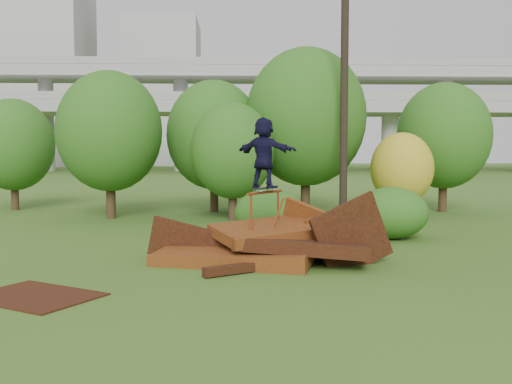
{
  "coord_description": "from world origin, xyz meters",
  "views": [
    {
      "loc": [
        -1.23,
        -11.8,
        2.57
      ],
      "look_at": [
        -0.8,
        2.0,
        1.6
      ],
      "focal_mm": 40.0,
      "sensor_mm": 36.0,
      "label": 1
    }
  ],
  "objects_px": {
    "flat_plate": "(35,296)",
    "skater": "(264,152)",
    "utility_pole": "(344,90)",
    "scrap_pile": "(266,246)"
  },
  "relations": [
    {
      "from": "skater",
      "to": "utility_pole",
      "type": "distance_m",
      "value": 8.08
    },
    {
      "from": "scrap_pile",
      "to": "flat_plate",
      "type": "height_order",
      "value": "scrap_pile"
    },
    {
      "from": "flat_plate",
      "to": "skater",
      "type": "bearing_deg",
      "value": 38.74
    },
    {
      "from": "flat_plate",
      "to": "utility_pole",
      "type": "bearing_deg",
      "value": 54.61
    },
    {
      "from": "scrap_pile",
      "to": "flat_plate",
      "type": "relative_size",
      "value": 2.7
    },
    {
      "from": "skater",
      "to": "scrap_pile",
      "type": "bearing_deg",
      "value": 132.23
    },
    {
      "from": "scrap_pile",
      "to": "utility_pole",
      "type": "bearing_deg",
      "value": 66.69
    },
    {
      "from": "scrap_pile",
      "to": "skater",
      "type": "distance_m",
      "value": 2.2
    },
    {
      "from": "skater",
      "to": "utility_pole",
      "type": "relative_size",
      "value": 0.18
    },
    {
      "from": "skater",
      "to": "utility_pole",
      "type": "bearing_deg",
      "value": -81.48
    }
  ]
}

